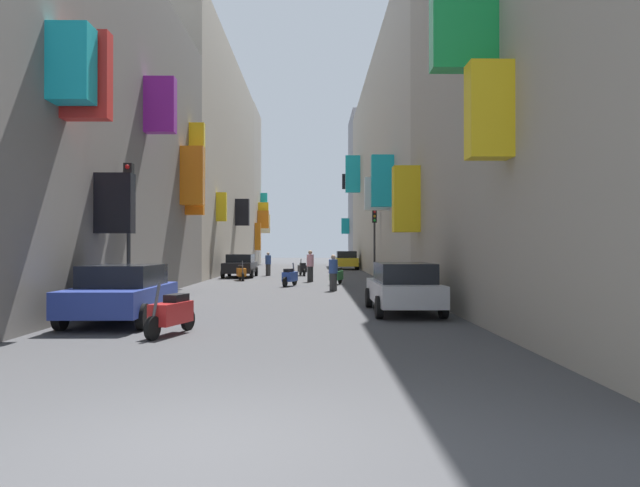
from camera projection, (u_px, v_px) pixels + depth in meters
name	position (u px, v px, depth m)	size (l,w,h in m)	color
ground_plane	(296.00, 278.00, 35.22)	(140.00, 140.00, 0.00)	#424244
building_left_mid_a	(89.00, 142.00, 22.92)	(7.10, 15.75, 12.28)	slate
building_left_mid_b	(197.00, 165.00, 44.16)	(7.05, 26.72, 16.54)	#9E9384
building_left_mid_c	(230.00, 188.00, 61.37)	(7.21, 7.68, 16.69)	#9E9384
building_right_near	(590.00, 3.00, 14.13)	(7.39, 17.55, 15.91)	#9E9384
building_right_mid_a	(412.00, 170.00, 40.04)	(7.30, 34.28, 14.70)	#B2A899
building_right_mid_b	(378.00, 191.00, 61.27)	(6.94, 8.18, 16.01)	gray
parked_car_black	(240.00, 265.00, 35.70)	(1.93, 4.09, 1.44)	black
parked_car_silver	(403.00, 286.00, 16.14)	(1.85, 4.31, 1.42)	#B7B7BC
parked_car_blue	(122.00, 292.00, 14.05)	(2.02, 3.92, 1.42)	navy
parked_car_yellow	(346.00, 260.00, 48.43)	(2.02, 4.05, 1.56)	gold
scooter_black	(302.00, 269.00, 37.52)	(0.65, 1.80, 1.13)	black
scooter_green	(337.00, 275.00, 28.43)	(0.75, 1.85, 1.13)	#287F3D
scooter_white	(334.00, 269.00, 37.84)	(0.65, 1.83, 1.13)	silver
scooter_blue	(290.00, 277.00, 27.20)	(0.74, 1.79, 1.13)	#2D4CAD
scooter_orange	(241.00, 272.00, 32.07)	(0.68, 1.74, 1.13)	orange
scooter_red	(172.00, 313.00, 12.02)	(0.74, 1.85, 1.13)	red
pedestrian_crossing	(333.00, 273.00, 24.30)	(0.52, 0.52, 1.55)	#393939
pedestrian_near_left	(310.00, 266.00, 30.69)	(0.49, 0.49, 1.71)	#272727
pedestrian_near_right	(268.00, 264.00, 37.53)	(0.46, 0.46, 1.55)	#3A3A3A
traffic_light_near_corner	(374.00, 232.00, 33.25)	(0.26, 0.34, 4.07)	#2D2D2D
traffic_light_far_corner	(129.00, 210.00, 17.43)	(0.26, 0.34, 4.45)	#2D2D2D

